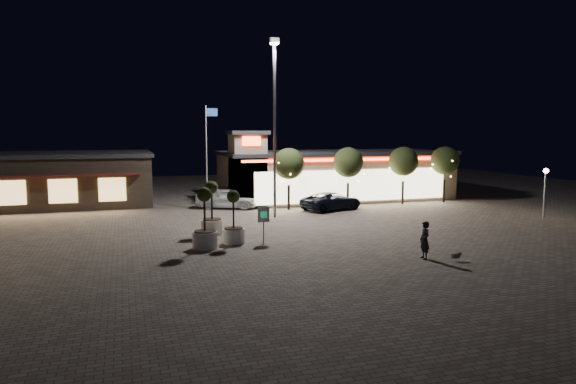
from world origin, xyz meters
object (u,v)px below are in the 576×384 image
object	(u,v)px
planter_mid	(205,229)
valet_sign	(264,218)
white_sedan	(227,198)
planter_left	(212,218)
pickup_truck	(332,201)
pedestrian	(425,240)

from	to	relation	value
planter_mid	valet_sign	distance (m)	3.29
white_sedan	planter_left	world-z (taller)	planter_left
pickup_truck	planter_mid	distance (m)	15.20
planter_left	planter_mid	world-z (taller)	planter_mid
planter_mid	valet_sign	xyz separation A→B (m)	(3.25, 0.36, 0.40)
white_sedan	valet_sign	xyz separation A→B (m)	(-0.49, -13.00, 0.56)
white_sedan	planter_mid	distance (m)	13.88
valet_sign	white_sedan	bearing A→B (deg)	87.84
white_sedan	planter_left	distance (m)	10.23
pickup_truck	white_sedan	world-z (taller)	white_sedan
planter_mid	pickup_truck	bearing A→B (deg)	41.75
pedestrian	planter_mid	size ratio (longest dim) A/B	0.57
pedestrian	planter_left	size ratio (longest dim) A/B	0.57
valet_sign	pedestrian	bearing A→B (deg)	-42.78
planter_mid	valet_sign	size ratio (longest dim) A/B	1.62
pedestrian	planter_mid	xyz separation A→B (m)	(-9.57, 5.49, 0.08)
pickup_truck	planter_left	xyz separation A→B (m)	(-10.38, -6.59, 0.28)
pedestrian	planter_left	xyz separation A→B (m)	(-8.62, 9.02, 0.07)
planter_left	planter_mid	size ratio (longest dim) A/B	0.99
planter_mid	valet_sign	bearing A→B (deg)	6.37
planter_mid	pedestrian	bearing A→B (deg)	-29.83
pickup_truck	planter_left	size ratio (longest dim) A/B	1.59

